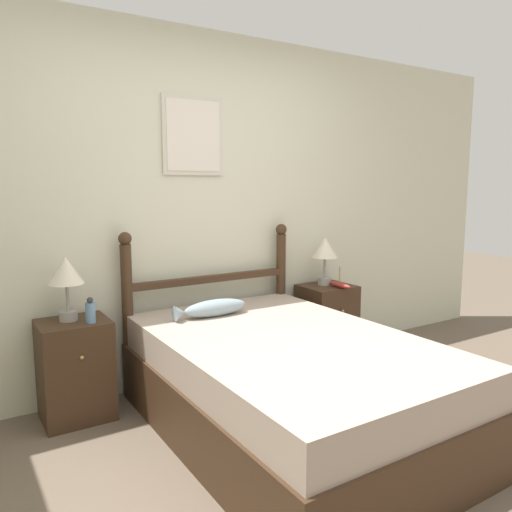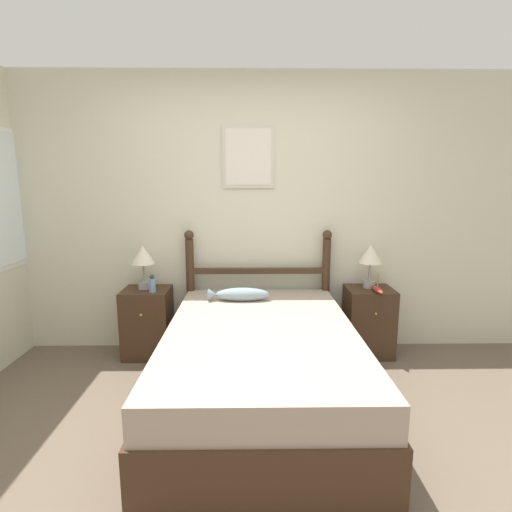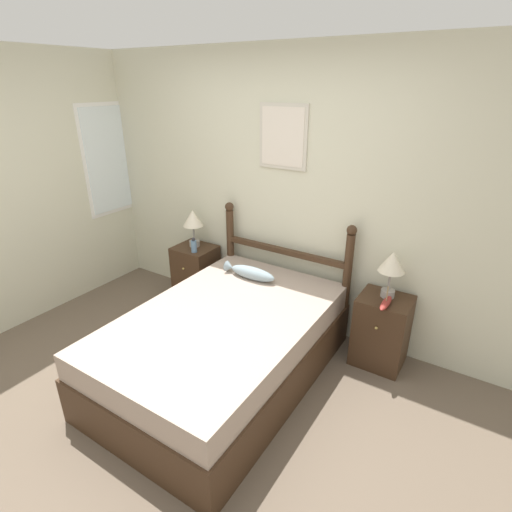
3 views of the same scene
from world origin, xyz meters
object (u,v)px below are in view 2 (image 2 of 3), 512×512
(nightstand_left, at_px, (148,322))
(table_lamp_left, at_px, (143,257))
(table_lamp_right, at_px, (370,257))
(nightstand_right, at_px, (368,321))
(bed, at_px, (261,367))
(model_boat, at_px, (377,289))
(fish_pillow, at_px, (240,294))
(bottle, at_px, (152,284))

(nightstand_left, relative_size, table_lamp_left, 1.57)
(table_lamp_right, bearing_deg, nightstand_right, -87.02)
(nightstand_left, xyz_separation_m, table_lamp_right, (2.03, 0.04, 0.60))
(bed, height_order, table_lamp_left, table_lamp_left)
(nightstand_right, bearing_deg, model_boat, -76.55)
(nightstand_right, height_order, fish_pillow, fish_pillow)
(nightstand_right, distance_m, table_lamp_left, 2.13)
(bottle, bearing_deg, fish_pillow, -8.42)
(nightstand_left, bearing_deg, model_boat, -3.25)
(fish_pillow, bearing_deg, table_lamp_right, 12.00)
(nightstand_left, relative_size, nightstand_right, 1.00)
(bed, relative_size, bottle, 12.79)
(table_lamp_left, xyz_separation_m, model_boat, (2.08, -0.14, -0.26))
(nightstand_left, distance_m, nightstand_right, 2.03)
(nightstand_left, xyz_separation_m, bottle, (0.08, -0.10, 0.38))
(bed, height_order, nightstand_left, nightstand_left)
(bed, xyz_separation_m, table_lamp_left, (-1.03, 0.88, 0.63))
(nightstand_left, height_order, nightstand_right, same)
(bed, relative_size, table_lamp_left, 5.12)
(bottle, relative_size, model_boat, 0.63)
(nightstand_right, height_order, bottle, bottle)
(bed, xyz_separation_m, nightstand_right, (1.01, 0.86, 0.03))
(nightstand_left, xyz_separation_m, table_lamp_left, (-0.02, 0.03, 0.60))
(bed, xyz_separation_m, fish_pillow, (-0.17, 0.64, 0.35))
(bed, relative_size, fish_pillow, 3.92)
(model_boat, distance_m, fish_pillow, 1.21)
(nightstand_right, bearing_deg, table_lamp_right, 92.98)
(table_lamp_right, height_order, bottle, table_lamp_right)
(nightstand_right, height_order, table_lamp_left, table_lamp_left)
(bed, height_order, model_boat, model_boat)
(nightstand_left, bearing_deg, bed, -40.20)
(nightstand_left, xyz_separation_m, nightstand_right, (2.03, 0.00, 0.00))
(bed, relative_size, nightstand_right, 3.26)
(nightstand_left, height_order, fish_pillow, fish_pillow)
(model_boat, height_order, fish_pillow, model_boat)
(nightstand_left, xyz_separation_m, fish_pillow, (0.85, -0.21, 0.32))
(table_lamp_left, distance_m, model_boat, 2.10)
(nightstand_right, distance_m, bottle, 1.99)
(table_lamp_left, distance_m, table_lamp_right, 2.05)
(table_lamp_right, bearing_deg, bottle, -175.96)
(bottle, height_order, model_boat, model_boat)
(nightstand_right, xyz_separation_m, bottle, (-1.95, -0.10, 0.38))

